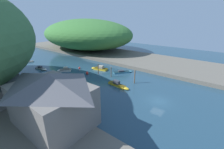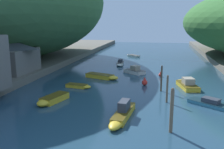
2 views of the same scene
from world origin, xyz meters
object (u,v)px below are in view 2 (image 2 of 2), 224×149
object	(u,v)px
channel_buoy_far	(145,82)
boathouse_shed	(6,55)
boat_small_dinghy	(103,76)
boat_far_right_bank	(133,71)
boat_mid_channel	(79,86)
boat_red_skiff	(120,63)
boat_yellow_tender	(122,114)
boat_navy_launch	(186,84)
boat_white_cruiser	(218,105)
channel_buoy_near	(160,75)
boat_far_upstream	(52,100)
person_by_boathouse	(15,69)
boat_moored_right	(133,56)

from	to	relation	value
channel_buoy_far	boathouse_shed	bearing A→B (deg)	179.93
boat_small_dinghy	boat_far_right_bank	xyz separation A→B (m)	(4.13, 5.01, 0.12)
boat_mid_channel	boat_red_skiff	bearing A→B (deg)	-177.35
boat_yellow_tender	boat_navy_launch	distance (m)	14.64
boat_red_skiff	channel_buoy_far	world-z (taller)	channel_buoy_far
boathouse_shed	boat_white_cruiser	world-z (taller)	boathouse_shed
boat_white_cruiser	boat_yellow_tender	bearing A→B (deg)	-26.53
boathouse_shed	boat_mid_channel	world-z (taller)	boathouse_shed
boat_far_right_bank	boat_navy_launch	world-z (taller)	boat_navy_launch
boat_far_right_bank	channel_buoy_near	xyz separation A→B (m)	(4.67, -2.11, -0.09)
boat_far_upstream	boat_mid_channel	bearing A→B (deg)	-82.97
boat_mid_channel	boat_small_dinghy	bearing A→B (deg)	172.64
boat_white_cruiser	boat_red_skiff	distance (m)	27.62
boat_small_dinghy	boat_far_right_bank	bearing A→B (deg)	160.76
boathouse_shed	person_by_boathouse	bearing A→B (deg)	-38.55
boat_yellow_tender	boat_red_skiff	world-z (taller)	boat_yellow_tender
channel_buoy_near	boat_moored_right	bearing A→B (deg)	107.50
boat_white_cruiser	boat_navy_launch	distance (m)	8.43
boathouse_shed	boat_mid_channel	size ratio (longest dim) A/B	2.27
boat_far_right_bank	boat_far_upstream	world-z (taller)	boat_far_right_bank
boat_yellow_tender	boat_moored_right	xyz separation A→B (m)	(-3.77, 41.34, -0.24)
boat_far_right_bank	boat_mid_channel	bearing A→B (deg)	-168.31
boat_far_upstream	boat_yellow_tender	bearing A→B (deg)	175.20
boat_red_skiff	person_by_boathouse	world-z (taller)	person_by_boathouse
boat_navy_launch	boat_white_cruiser	bearing A→B (deg)	-86.22
boat_red_skiff	person_by_boathouse	xyz separation A→B (m)	(-12.45, -18.05, 1.76)
boathouse_shed	boat_white_cruiser	xyz separation A→B (m)	(29.46, -7.90, -3.53)
boat_navy_launch	boat_moored_right	bearing A→B (deg)	97.53
boathouse_shed	channel_buoy_far	distance (m)	21.61
boat_far_right_bank	boat_mid_channel	world-z (taller)	boat_far_right_bank
boat_mid_channel	boat_white_cruiser	bearing A→B (deg)	83.84
boat_small_dinghy	boat_navy_launch	bearing A→B (deg)	96.95
channel_buoy_near	person_by_boathouse	world-z (taller)	person_by_boathouse
boat_navy_launch	person_by_boathouse	bearing A→B (deg)	172.67
boat_white_cruiser	channel_buoy_near	distance (m)	15.13
boat_white_cruiser	boat_far_right_bank	size ratio (longest dim) A/B	1.32
boathouse_shed	person_by_boathouse	distance (m)	4.00
boat_white_cruiser	boat_mid_channel	bearing A→B (deg)	-70.52
channel_buoy_near	boat_navy_launch	bearing A→B (deg)	-58.75
boat_red_skiff	channel_buoy_far	size ratio (longest dim) A/B	4.33
boat_mid_channel	person_by_boathouse	bearing A→B (deg)	-83.76
boat_red_skiff	boat_mid_channel	distance (m)	18.92
boat_red_skiff	channel_buoy_far	bearing A→B (deg)	104.99
channel_buoy_far	boat_red_skiff	bearing A→B (deg)	111.02
boat_small_dinghy	channel_buoy_far	xyz separation A→B (m)	(6.68, -3.11, 0.15)
boat_navy_launch	person_by_boathouse	world-z (taller)	person_by_boathouse
boat_small_dinghy	channel_buoy_near	distance (m)	9.28
boat_small_dinghy	boat_navy_launch	world-z (taller)	boat_navy_launch
boat_moored_right	channel_buoy_far	world-z (taller)	channel_buoy_far
boat_far_upstream	boat_moored_right	world-z (taller)	boat_far_upstream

